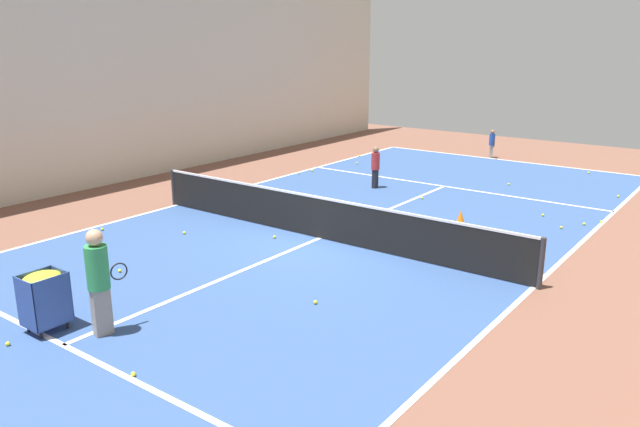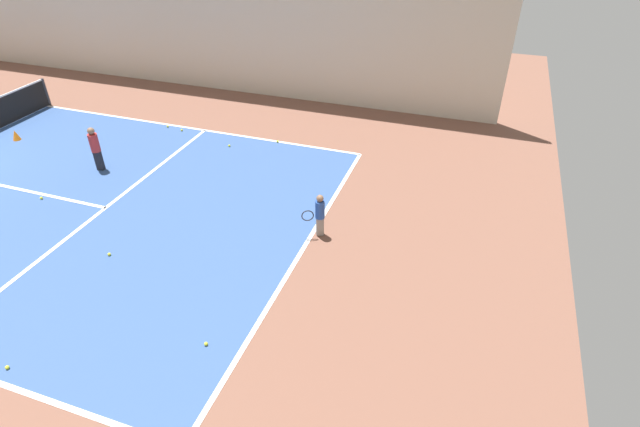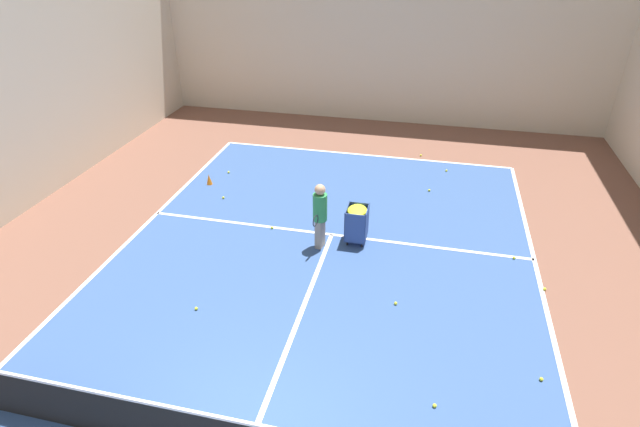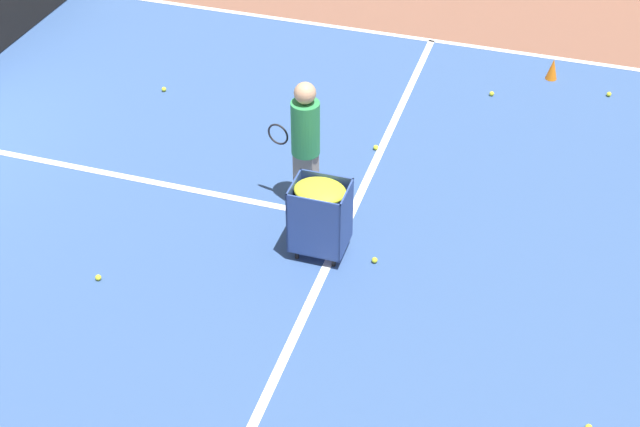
% 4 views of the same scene
% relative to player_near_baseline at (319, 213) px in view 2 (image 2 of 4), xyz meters
% --- Properties ---
extents(line_baseline_near, '(9.85, 0.10, 0.00)m').
position_rel_player_near_baseline_xyz_m(line_baseline_near, '(-0.68, 0.17, -0.61)').
color(line_baseline_near, white).
rests_on(line_baseline_near, ground).
extents(line_sideline_right, '(0.10, 23.51, 0.00)m').
position_rel_player_near_baseline_xyz_m(line_sideline_right, '(4.24, 11.92, -0.61)').
color(line_sideline_right, white).
rests_on(line_sideline_right, ground).
extents(line_service_near, '(9.85, 0.10, 0.00)m').
position_rel_player_near_baseline_xyz_m(line_service_near, '(-0.68, 5.46, -0.61)').
color(line_service_near, white).
rests_on(line_service_near, ground).
extents(player_near_baseline, '(0.39, 0.51, 1.08)m').
position_rel_player_near_baseline_xyz_m(player_near_baseline, '(0.00, 0.00, 0.00)').
color(player_near_baseline, gray).
rests_on(player_near_baseline, ground).
extents(child_midcourt, '(0.27, 0.27, 1.28)m').
position_rel_player_near_baseline_xyz_m(child_midcourt, '(0.95, 6.91, 0.12)').
color(child_midcourt, black).
rests_on(child_midcourt, ground).
extents(training_cone_2, '(0.24, 0.24, 0.32)m').
position_rel_player_near_baseline_xyz_m(training_cone_2, '(1.67, 10.72, -0.45)').
color(training_cone_2, orange).
rests_on(training_cone_2, ground).
extents(tennis_ball_11, '(0.07, 0.07, 0.07)m').
position_rel_player_near_baseline_xyz_m(tennis_ball_11, '(3.43, 4.13, -0.58)').
color(tennis_ball_11, yellow).
rests_on(tennis_ball_11, ground).
extents(tennis_ball_12, '(0.07, 0.07, 0.07)m').
position_rel_player_near_baseline_xyz_m(tennis_ball_12, '(-5.33, 3.73, -0.58)').
color(tennis_ball_12, yellow).
rests_on(tennis_ball_12, ground).
extents(tennis_ball_14, '(0.07, 0.07, 0.07)m').
position_rel_player_near_baseline_xyz_m(tennis_ball_14, '(-0.88, 7.30, -0.58)').
color(tennis_ball_14, yellow).
rests_on(tennis_ball_14, ground).
extents(tennis_ball_20, '(0.07, 0.07, 0.07)m').
position_rel_player_near_baseline_xyz_m(tennis_ball_20, '(4.05, 6.74, -0.58)').
color(tennis_ball_20, yellow).
rests_on(tennis_ball_20, ground).
extents(tennis_ball_23, '(0.07, 0.07, 0.07)m').
position_rel_player_near_baseline_xyz_m(tennis_ball_23, '(-3.78, 0.82, -0.58)').
color(tennis_ball_23, yellow).
rests_on(tennis_ball_23, ground).
extents(tennis_ball_26, '(0.07, 0.07, 0.07)m').
position_rel_player_near_baseline_xyz_m(tennis_ball_26, '(4.19, 2.84, -0.58)').
color(tennis_ball_26, yellow).
rests_on(tennis_ball_26, ground).
extents(tennis_ball_27, '(0.07, 0.07, 0.07)m').
position_rel_player_near_baseline_xyz_m(tennis_ball_27, '(3.95, 6.15, -0.58)').
color(tennis_ball_27, yellow).
rests_on(tennis_ball_27, ground).
extents(tennis_ball_28, '(0.07, 0.07, 0.07)m').
position_rel_player_near_baseline_xyz_m(tennis_ball_28, '(-2.23, 4.11, -0.58)').
color(tennis_ball_28, yellow).
rests_on(tennis_ball_28, ground).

